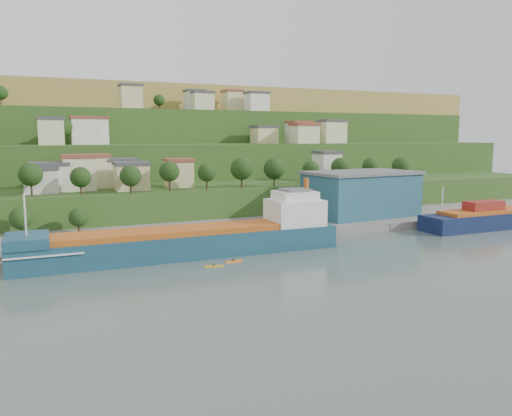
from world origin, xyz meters
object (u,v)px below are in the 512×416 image
warehouse (361,193)px  kayak_orange (234,261)px  cargo_ship_near (195,242)px  cargo_ship_far (512,217)px

warehouse → kayak_orange: warehouse is taller
cargo_ship_near → cargo_ship_far: 91.34m
cargo_ship_far → cargo_ship_near: bearing=179.3°
cargo_ship_near → warehouse: 59.31m
cargo_ship_far → warehouse: warehouse is taller
cargo_ship_far → warehouse: size_ratio=1.69×
cargo_ship_near → kayak_orange: (5.35, -8.94, -2.48)m
warehouse → kayak_orange: size_ratio=8.89×
cargo_ship_far → kayak_orange: size_ratio=15.03×
cargo_ship_far → warehouse: (-35.70, 21.55, 6.08)m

